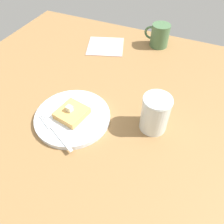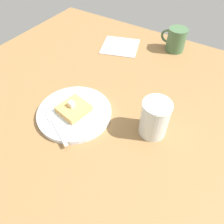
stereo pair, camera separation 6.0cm
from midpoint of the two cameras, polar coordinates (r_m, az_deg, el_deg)
name	(u,v)px [view 1 (the left image)]	position (r cm, az deg, el deg)	size (l,w,h in cm)	color
table_surface	(84,95)	(73.58, -9.53, 4.18)	(97.53, 97.53, 2.18)	olive
plate	(73,117)	(65.06, -12.86, -1.35)	(21.89, 21.89, 1.47)	silver
toast_slice_center	(72,113)	(63.90, -13.09, -0.40)	(7.73, 8.04, 1.97)	tan
butter_pat_primary	(70,109)	(62.73, -13.74, 0.74)	(1.65, 1.49, 1.65)	#F3EDC8
fork	(54,129)	(62.38, -17.63, -4.48)	(14.91, 8.53, 0.36)	silver
syrup_jar	(155,115)	(59.05, 8.29, -0.96)	(7.76, 7.76, 10.90)	#582510
napkin	(105,46)	(94.93, -3.59, 16.69)	(14.59, 14.28, 0.30)	beige
coffee_mug	(159,35)	(94.79, 10.44, 19.02)	(10.23, 7.30, 9.01)	#466B44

